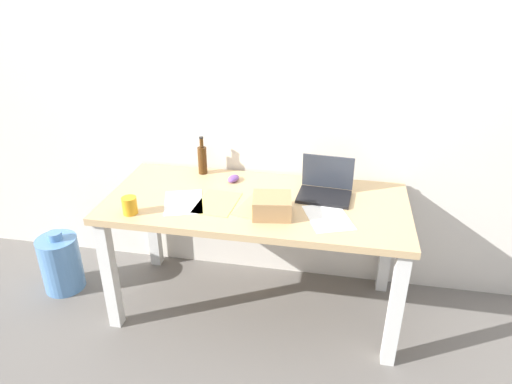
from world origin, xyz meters
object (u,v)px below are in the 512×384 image
object	(u,v)px
computer_mouse	(233,179)
water_cooler_jug	(61,263)
cardboard_box	(272,206)
desk	(256,215)
coffee_mug	(130,206)
laptop_right	(325,188)
beer_bottle	(202,159)

from	to	relation	value
computer_mouse	water_cooler_jug	world-z (taller)	computer_mouse
water_cooler_jug	cardboard_box	bearing A→B (deg)	-3.70
desk	coffee_mug	size ratio (longest dim) A/B	18.02
laptop_right	beer_bottle	xyz separation A→B (m)	(-0.79, 0.17, 0.05)
desk	coffee_mug	bearing A→B (deg)	-156.18
computer_mouse	water_cooler_jug	size ratio (longest dim) A/B	0.23
coffee_mug	water_cooler_jug	xyz separation A→B (m)	(-0.67, 0.22, -0.61)
beer_bottle	coffee_mug	xyz separation A→B (m)	(-0.23, -0.58, -0.05)
laptop_right	cardboard_box	bearing A→B (deg)	-133.36
cardboard_box	coffee_mug	bearing A→B (deg)	-170.26
desk	water_cooler_jug	xyz separation A→B (m)	(-1.30, -0.06, -0.47)
desk	beer_bottle	xyz separation A→B (m)	(-0.40, 0.30, 0.20)
cardboard_box	coffee_mug	size ratio (longest dim) A/B	2.14
desk	computer_mouse	world-z (taller)	computer_mouse
laptop_right	cardboard_box	world-z (taller)	laptop_right
computer_mouse	coffee_mug	size ratio (longest dim) A/B	1.05
computer_mouse	water_cooler_jug	xyz separation A→B (m)	(-1.12, -0.28, -0.58)
laptop_right	cardboard_box	distance (m)	0.39
desk	laptop_right	world-z (taller)	laptop_right
computer_mouse	cardboard_box	world-z (taller)	cardboard_box
beer_bottle	computer_mouse	size ratio (longest dim) A/B	2.44
beer_bottle	computer_mouse	distance (m)	0.25
beer_bottle	computer_mouse	bearing A→B (deg)	-20.47
beer_bottle	cardboard_box	size ratio (longest dim) A/B	1.20
desk	computer_mouse	xyz separation A→B (m)	(-0.18, 0.22, 0.12)
beer_bottle	cardboard_box	distance (m)	0.69
cardboard_box	beer_bottle	bearing A→B (deg)	138.71
beer_bottle	water_cooler_jug	distance (m)	1.17
coffee_mug	desk	bearing A→B (deg)	23.82
beer_bottle	water_cooler_jug	bearing A→B (deg)	-157.92
cardboard_box	water_cooler_jug	bearing A→B (deg)	176.30
laptop_right	coffee_mug	bearing A→B (deg)	-157.98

